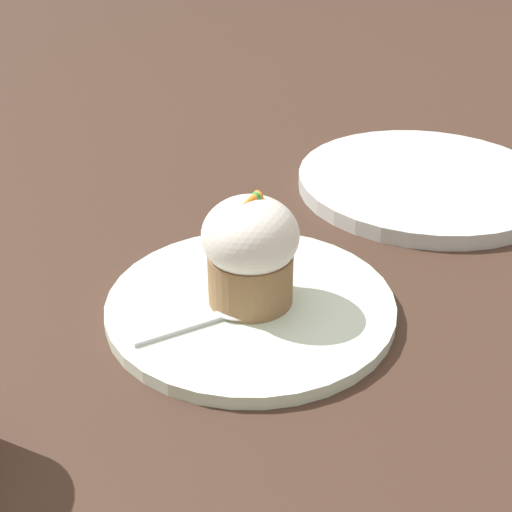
{
  "coord_description": "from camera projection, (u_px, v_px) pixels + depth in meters",
  "views": [
    {
      "loc": [
        0.39,
        0.34,
        0.36
      ],
      "look_at": [
        -0.0,
        0.0,
        0.06
      ],
      "focal_mm": 50.0,
      "sensor_mm": 36.0,
      "label": 1
    }
  ],
  "objects": [
    {
      "name": "carrot_cake",
      "position": [
        256.0,
        250.0,
        0.6
      ],
      "size": [
        0.08,
        0.08,
        0.1
      ],
      "color": "olive",
      "rests_on": "dessert_plate"
    },
    {
      "name": "side_plate",
      "position": [
        425.0,
        182.0,
        0.84
      ],
      "size": [
        0.3,
        0.3,
        0.02
      ],
      "color": "silver",
      "rests_on": "ground_plane"
    },
    {
      "name": "ground_plane",
      "position": [
        251.0,
        311.0,
        0.63
      ],
      "size": [
        4.0,
        4.0,
        0.0
      ],
      "primitive_type": "plane",
      "color": "#3D281E"
    },
    {
      "name": "spoon",
      "position": [
        229.0,
        312.0,
        0.6
      ],
      "size": [
        0.12,
        0.07,
        0.01
      ],
      "color": "silver",
      "rests_on": "dessert_plate"
    },
    {
      "name": "dessert_plate",
      "position": [
        251.0,
        305.0,
        0.63
      ],
      "size": [
        0.25,
        0.25,
        0.01
      ],
      "color": "silver",
      "rests_on": "ground_plane"
    }
  ]
}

